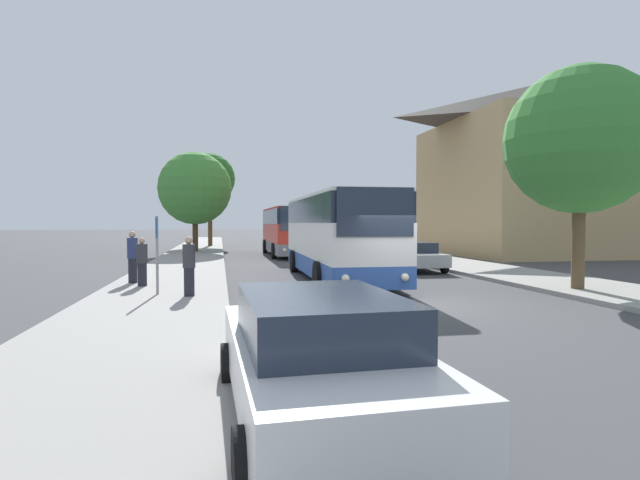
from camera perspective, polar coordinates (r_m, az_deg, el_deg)
ground_plane at (r=14.36m, az=10.20°, el=-7.18°), size 300.00×300.00×0.00m
sidewalk_left at (r=13.48m, az=-18.94°, el=-7.54°), size 4.00×120.00×0.15m
sidewalk_right at (r=18.11m, az=31.37°, el=-5.30°), size 4.00×120.00×0.15m
building_right_background at (r=41.54m, az=27.96°, el=7.70°), size 20.85×12.67×13.11m
bus_front at (r=19.93m, az=1.90°, el=0.58°), size 3.03×10.97×3.34m
bus_middle at (r=34.39m, az=-3.74°, el=1.13°), size 2.84×10.22×3.26m
parked_car_left_curb at (r=5.79m, az=-0.34°, el=-13.06°), size 2.15×4.71×1.51m
parked_car_right_near at (r=23.97m, az=10.68°, el=-1.76°), size 2.17×4.24×1.35m
parked_car_right_far at (r=43.19m, az=1.09°, el=-0.03°), size 2.14×4.44×1.38m
bus_stop_sign at (r=15.58m, az=-18.13°, el=-0.61°), size 0.08×0.45×2.33m
pedestrian_waiting_near at (r=14.97m, az=-14.74°, el=-2.90°), size 0.36×0.36×1.73m
pedestrian_waiting_far at (r=18.77m, az=-20.63°, el=-1.79°), size 0.36×0.36×1.83m
pedestrian_walking_back at (r=17.79m, az=-19.67°, el=-2.36°), size 0.36×0.36×1.63m
tree_left_near at (r=46.80m, az=-12.49°, el=6.86°), size 4.56×4.56×8.42m
tree_left_far at (r=37.66m, az=-14.11°, el=5.74°), size 5.29×5.29×7.27m
tree_right_near at (r=18.28m, az=27.60°, el=10.04°), size 4.72×4.72×7.14m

